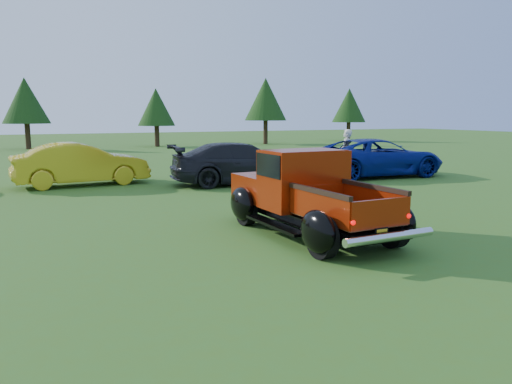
# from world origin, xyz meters

# --- Properties ---
(ground) EXTENTS (120.00, 120.00, 0.00)m
(ground) POSITION_xyz_m (0.00, 0.00, 0.00)
(ground) COLOR #3C621C
(ground) RESTS_ON ground
(tree_mid_left) EXTENTS (3.20, 3.20, 5.00)m
(tree_mid_left) POSITION_xyz_m (-3.00, 31.00, 3.38)
(tree_mid_left) COLOR #332114
(tree_mid_left) RESTS_ON ground
(tree_mid_right) EXTENTS (2.82, 2.82, 4.40)m
(tree_mid_right) POSITION_xyz_m (6.00, 30.00, 2.97)
(tree_mid_right) COLOR #332114
(tree_mid_right) RESTS_ON ground
(tree_east) EXTENTS (3.46, 3.46, 5.40)m
(tree_east) POSITION_xyz_m (15.00, 29.50, 3.66)
(tree_east) COLOR #332114
(tree_east) RESTS_ON ground
(tree_far_east) EXTENTS (3.07, 3.07, 4.80)m
(tree_far_east) POSITION_xyz_m (24.00, 30.50, 3.25)
(tree_far_east) COLOR #332114
(tree_far_east) RESTS_ON ground
(pickup_truck) EXTENTS (2.34, 4.71, 1.72)m
(pickup_truck) POSITION_xyz_m (1.98, 0.90, 0.82)
(pickup_truck) COLOR black
(pickup_truck) RESTS_ON ground
(show_car_yellow) EXTENTS (4.59, 1.92, 1.48)m
(show_car_yellow) POSITION_xyz_m (-1.50, 10.14, 0.74)
(show_car_yellow) COLOR gold
(show_car_yellow) RESTS_ON ground
(show_car_grey) EXTENTS (5.22, 2.57, 1.46)m
(show_car_grey) POSITION_xyz_m (3.71, 8.14, 0.73)
(show_car_grey) COLOR black
(show_car_grey) RESTS_ON ground
(show_car_blue) EXTENTS (5.53, 2.81, 1.50)m
(show_car_blue) POSITION_xyz_m (9.39, 7.88, 0.75)
(show_car_blue) COLOR navy
(show_car_blue) RESTS_ON ground
(spectator) EXTENTS (0.80, 0.78, 1.85)m
(spectator) POSITION_xyz_m (8.51, 8.71, 0.92)
(spectator) COLOR beige
(spectator) RESTS_ON ground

